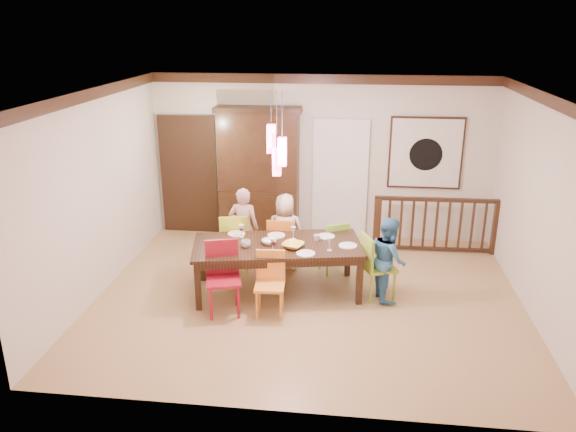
# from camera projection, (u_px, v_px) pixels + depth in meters

# --- Properties ---
(floor) EXTENTS (6.00, 6.00, 0.00)m
(floor) POSITION_uv_depth(u_px,v_px,m) (308.00, 297.00, 8.04)
(floor) COLOR tan
(floor) RESTS_ON ground
(ceiling) EXTENTS (6.00, 6.00, 0.00)m
(ceiling) POSITION_uv_depth(u_px,v_px,m) (311.00, 92.00, 7.08)
(ceiling) COLOR white
(ceiling) RESTS_ON wall_back
(wall_back) EXTENTS (6.00, 0.00, 6.00)m
(wall_back) POSITION_uv_depth(u_px,v_px,m) (321.00, 158.00, 9.90)
(wall_back) COLOR beige
(wall_back) RESTS_ON floor
(wall_left) EXTENTS (0.00, 5.00, 5.00)m
(wall_left) POSITION_uv_depth(u_px,v_px,m) (97.00, 194.00, 7.89)
(wall_left) COLOR beige
(wall_left) RESTS_ON floor
(wall_right) EXTENTS (0.00, 5.00, 5.00)m
(wall_right) POSITION_uv_depth(u_px,v_px,m) (541.00, 210.00, 7.22)
(wall_right) COLOR beige
(wall_right) RESTS_ON floor
(crown_molding) EXTENTS (6.00, 5.00, 0.16)m
(crown_molding) POSITION_uv_depth(u_px,v_px,m) (311.00, 98.00, 7.11)
(crown_molding) COLOR black
(crown_molding) RESTS_ON wall_back
(panel_door) EXTENTS (1.04, 0.07, 2.24)m
(panel_door) POSITION_uv_depth(u_px,v_px,m) (189.00, 177.00, 10.25)
(panel_door) COLOR black
(panel_door) RESTS_ON wall_back
(white_doorway) EXTENTS (0.97, 0.05, 2.22)m
(white_doorway) POSITION_uv_depth(u_px,v_px,m) (340.00, 181.00, 9.96)
(white_doorway) COLOR silver
(white_doorway) RESTS_ON wall_back
(painting) EXTENTS (1.25, 0.06, 1.25)m
(painting) POSITION_uv_depth(u_px,v_px,m) (426.00, 153.00, 9.62)
(painting) COLOR black
(painting) RESTS_ON wall_back
(pendant_cluster) EXTENTS (0.27, 0.21, 1.14)m
(pendant_cluster) POSITION_uv_depth(u_px,v_px,m) (277.00, 150.00, 7.53)
(pendant_cluster) COLOR #F24870
(pendant_cluster) RESTS_ON ceiling
(dining_table) EXTENTS (2.54, 1.52, 0.75)m
(dining_table) POSITION_uv_depth(u_px,v_px,m) (277.00, 249.00, 8.00)
(dining_table) COLOR black
(dining_table) RESTS_ON floor
(chair_far_left) EXTENTS (0.51, 0.51, 0.96)m
(chair_far_left) POSITION_uv_depth(u_px,v_px,m) (234.00, 237.00, 8.76)
(chair_far_left) COLOR #B6C72A
(chair_far_left) RESTS_ON floor
(chair_far_mid) EXTENTS (0.41, 0.41, 0.90)m
(chair_far_mid) POSITION_uv_depth(u_px,v_px,m) (282.00, 240.00, 8.74)
(chair_far_mid) COLOR #C46516
(chair_far_mid) RESTS_ON floor
(chair_far_right) EXTENTS (0.51, 0.51, 0.85)m
(chair_far_right) POSITION_uv_depth(u_px,v_px,m) (333.00, 243.00, 8.72)
(chair_far_right) COLOR #70BA31
(chair_far_right) RESTS_ON floor
(chair_near_left) EXTENTS (0.55, 0.55, 0.99)m
(chair_near_left) POSITION_uv_depth(u_px,v_px,m) (223.00, 275.00, 7.44)
(chair_near_left) COLOR maroon
(chair_near_left) RESTS_ON floor
(chair_near_mid) EXTENTS (0.41, 0.41, 0.86)m
(chair_near_mid) POSITION_uv_depth(u_px,v_px,m) (270.00, 281.00, 7.43)
(chair_near_mid) COLOR orange
(chair_near_mid) RESTS_ON floor
(chair_end_right) EXTENTS (0.55, 0.55, 0.94)m
(chair_end_right) POSITION_uv_depth(u_px,v_px,m) (379.00, 262.00, 7.90)
(chair_end_right) COLOR olive
(chair_end_right) RESTS_ON floor
(china_hutch) EXTENTS (1.50, 0.46, 2.36)m
(china_hutch) POSITION_uv_depth(u_px,v_px,m) (259.00, 174.00, 9.92)
(china_hutch) COLOR black
(china_hutch) RESTS_ON floor
(balustrade) EXTENTS (2.10, 0.12, 0.96)m
(balustrade) POSITION_uv_depth(u_px,v_px,m) (436.00, 224.00, 9.48)
(balustrade) COLOR black
(balustrade) RESTS_ON floor
(person_far_left) EXTENTS (0.49, 0.33, 1.32)m
(person_far_left) POSITION_uv_depth(u_px,v_px,m) (244.00, 228.00, 8.85)
(person_far_left) COLOR beige
(person_far_left) RESTS_ON floor
(person_far_mid) EXTENTS (0.60, 0.39, 1.23)m
(person_far_mid) POSITION_uv_depth(u_px,v_px,m) (285.00, 232.00, 8.79)
(person_far_mid) COLOR #C3AA93
(person_far_mid) RESTS_ON floor
(person_end_right) EXTENTS (0.57, 0.67, 1.20)m
(person_end_right) POSITION_uv_depth(u_px,v_px,m) (389.00, 259.00, 7.84)
(person_end_right) COLOR teal
(person_end_right) RESTS_ON floor
(serving_bowl) EXTENTS (0.37, 0.37, 0.07)m
(serving_bowl) POSITION_uv_depth(u_px,v_px,m) (293.00, 245.00, 7.83)
(serving_bowl) COLOR yellow
(serving_bowl) RESTS_ON dining_table
(small_bowl) EXTENTS (0.22, 0.22, 0.07)m
(small_bowl) POSITION_uv_depth(u_px,v_px,m) (269.00, 242.00, 7.96)
(small_bowl) COLOR white
(small_bowl) RESTS_ON dining_table
(cup_left) EXTENTS (0.13, 0.13, 0.11)m
(cup_left) POSITION_uv_depth(u_px,v_px,m) (246.00, 244.00, 7.84)
(cup_left) COLOR silver
(cup_left) RESTS_ON dining_table
(cup_right) EXTENTS (0.11, 0.11, 0.09)m
(cup_right) POSITION_uv_depth(u_px,v_px,m) (317.00, 238.00, 8.07)
(cup_right) COLOR silver
(cup_right) RESTS_ON dining_table
(plate_far_left) EXTENTS (0.26, 0.26, 0.01)m
(plate_far_left) POSITION_uv_depth(u_px,v_px,m) (236.00, 234.00, 8.33)
(plate_far_left) COLOR white
(plate_far_left) RESTS_ON dining_table
(plate_far_mid) EXTENTS (0.26, 0.26, 0.01)m
(plate_far_mid) POSITION_uv_depth(u_px,v_px,m) (276.00, 235.00, 8.27)
(plate_far_mid) COLOR white
(plate_far_mid) RESTS_ON dining_table
(plate_far_right) EXTENTS (0.26, 0.26, 0.01)m
(plate_far_right) POSITION_uv_depth(u_px,v_px,m) (326.00, 236.00, 8.23)
(plate_far_right) COLOR white
(plate_far_right) RESTS_ON dining_table
(plate_near_left) EXTENTS (0.26, 0.26, 0.01)m
(plate_near_left) POSITION_uv_depth(u_px,v_px,m) (225.00, 248.00, 7.82)
(plate_near_left) COLOR white
(plate_near_left) RESTS_ON dining_table
(plate_near_mid) EXTENTS (0.26, 0.26, 0.01)m
(plate_near_mid) POSITION_uv_depth(u_px,v_px,m) (306.00, 254.00, 7.63)
(plate_near_mid) COLOR white
(plate_near_mid) RESTS_ON dining_table
(plate_end_right) EXTENTS (0.26, 0.26, 0.01)m
(plate_end_right) POSITION_uv_depth(u_px,v_px,m) (348.00, 246.00, 7.89)
(plate_end_right) COLOR white
(plate_end_right) RESTS_ON dining_table
(wine_glass_a) EXTENTS (0.08, 0.08, 0.19)m
(wine_glass_a) POSITION_uv_depth(u_px,v_px,m) (241.00, 231.00, 8.19)
(wine_glass_a) COLOR #590C19
(wine_glass_a) RESTS_ON dining_table
(wine_glass_b) EXTENTS (0.08, 0.08, 0.19)m
(wine_glass_b) POSITION_uv_depth(u_px,v_px,m) (293.00, 233.00, 8.12)
(wine_glass_b) COLOR silver
(wine_glass_b) RESTS_ON dining_table
(wine_glass_c) EXTENTS (0.08, 0.08, 0.19)m
(wine_glass_c) POSITION_uv_depth(u_px,v_px,m) (273.00, 245.00, 7.69)
(wine_glass_c) COLOR #590C19
(wine_glass_c) RESTS_ON dining_table
(wine_glass_d) EXTENTS (0.08, 0.08, 0.19)m
(wine_glass_d) POSITION_uv_depth(u_px,v_px,m) (330.00, 244.00, 7.72)
(wine_glass_d) COLOR silver
(wine_glass_d) RESTS_ON dining_table
(napkin) EXTENTS (0.18, 0.14, 0.01)m
(napkin) POSITION_uv_depth(u_px,v_px,m) (267.00, 253.00, 7.64)
(napkin) COLOR #D83359
(napkin) RESTS_ON dining_table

